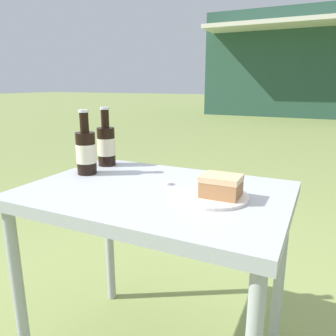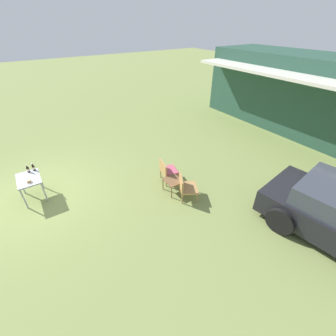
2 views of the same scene
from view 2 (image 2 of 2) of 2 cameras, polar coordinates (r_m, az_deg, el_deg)
ground_plane at (r=8.02m, az=-30.43°, el=-6.39°), size 60.00×60.00×0.00m
cabin_building at (r=12.44m, az=33.03°, el=15.13°), size 10.07×4.21×3.29m
wicker_chair_cushioned at (r=7.34m, az=-0.02°, el=-0.58°), size 0.69×0.62×0.76m
wicker_chair_plain at (r=6.69m, az=4.58°, el=-4.62°), size 0.76×0.73×0.76m
garden_side_table at (r=6.91m, az=1.26°, el=-3.40°), size 0.53×0.48×0.43m
patio_table at (r=7.67m, az=-31.78°, el=-2.69°), size 0.88×0.61×0.72m
cake_on_plate at (r=7.43m, az=-31.89°, el=-2.87°), size 0.23×0.23×0.08m
cola_bottle_near at (r=7.87m, az=-30.98°, el=0.04°), size 0.08×0.08×0.25m
cola_bottle_far at (r=7.87m, az=-32.00°, el=-0.33°), size 0.08×0.08×0.25m
fork at (r=7.51m, az=-31.87°, el=-2.71°), size 0.18×0.09×0.01m
loose_bottle_cap at (r=7.61m, az=-31.49°, el=-2.09°), size 0.03×0.03×0.01m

